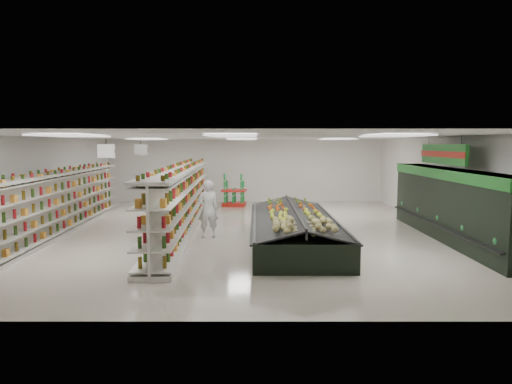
{
  "coord_description": "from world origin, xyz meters",
  "views": [
    {
      "loc": [
        0.58,
        -15.35,
        2.95
      ],
      "look_at": [
        0.58,
        0.7,
        1.26
      ],
      "focal_mm": 32.0,
      "sensor_mm": 36.0,
      "label": 1
    }
  ],
  "objects_px": {
    "gondola_center": "(183,201)",
    "shopper_background": "(164,191)",
    "produce_island": "(294,226)",
    "gondola_left": "(55,206)",
    "shopper_main": "(208,209)",
    "soda_endcap": "(234,192)"
  },
  "relations": [
    {
      "from": "shopper_background",
      "to": "gondola_left",
      "type": "bearing_deg",
      "value": 171.76
    },
    {
      "from": "soda_endcap",
      "to": "shopper_main",
      "type": "relative_size",
      "value": 0.78
    },
    {
      "from": "soda_endcap",
      "to": "shopper_background",
      "type": "relative_size",
      "value": 0.78
    },
    {
      "from": "gondola_left",
      "to": "produce_island",
      "type": "height_order",
      "value": "gondola_left"
    },
    {
      "from": "produce_island",
      "to": "shopper_main",
      "type": "distance_m",
      "value": 2.77
    },
    {
      "from": "gondola_center",
      "to": "shopper_main",
      "type": "relative_size",
      "value": 6.79
    },
    {
      "from": "produce_island",
      "to": "soda_endcap",
      "type": "relative_size",
      "value": 4.98
    },
    {
      "from": "gondola_center",
      "to": "shopper_main",
      "type": "xyz_separation_m",
      "value": [
        1.03,
        -1.48,
        -0.07
      ]
    },
    {
      "from": "shopper_main",
      "to": "shopper_background",
      "type": "distance_m",
      "value": 6.31
    },
    {
      "from": "gondola_center",
      "to": "shopper_background",
      "type": "bearing_deg",
      "value": 107.13
    },
    {
      "from": "gondola_center",
      "to": "soda_endcap",
      "type": "distance_m",
      "value": 6.09
    },
    {
      "from": "gondola_center",
      "to": "shopper_background",
      "type": "height_order",
      "value": "gondola_center"
    },
    {
      "from": "gondola_center",
      "to": "shopper_background",
      "type": "relative_size",
      "value": 6.83
    },
    {
      "from": "shopper_main",
      "to": "gondola_left",
      "type": "bearing_deg",
      "value": -23.7
    },
    {
      "from": "gondola_center",
      "to": "shopper_background",
      "type": "distance_m",
      "value": 4.56
    },
    {
      "from": "produce_island",
      "to": "shopper_background",
      "type": "height_order",
      "value": "shopper_background"
    },
    {
      "from": "gondola_center",
      "to": "produce_island",
      "type": "distance_m",
      "value": 4.3
    },
    {
      "from": "gondola_left",
      "to": "produce_island",
      "type": "distance_m",
      "value": 7.85
    },
    {
      "from": "gondola_left",
      "to": "soda_endcap",
      "type": "distance_m",
      "value": 8.75
    },
    {
      "from": "soda_endcap",
      "to": "gondola_left",
      "type": "bearing_deg",
      "value": -129.34
    },
    {
      "from": "gondola_center",
      "to": "produce_island",
      "type": "height_order",
      "value": "gondola_center"
    },
    {
      "from": "produce_island",
      "to": "shopper_background",
      "type": "bearing_deg",
      "value": 128.98
    }
  ]
}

